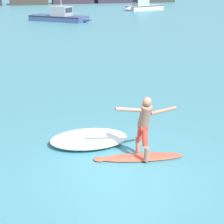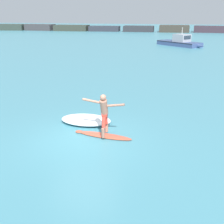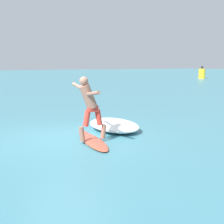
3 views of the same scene
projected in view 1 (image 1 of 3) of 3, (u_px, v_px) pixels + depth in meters
ground_plane at (122, 170)px, 9.48m from camera, size 200.00×200.00×0.00m
surfboard at (140, 157)px, 10.07m from camera, size 2.47×0.93×0.21m
surfer at (144, 122)px, 9.62m from camera, size 1.64×0.83×1.73m
fishing_boat_near_jetty at (60, 16)px, 41.07m from camera, size 6.47×6.09×2.50m
small_boat_offshore at (143, 6)px, 54.41m from camera, size 6.58×3.64×2.85m
wave_foam_at_tail at (89, 139)px, 10.92m from camera, size 2.37×1.61×0.31m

